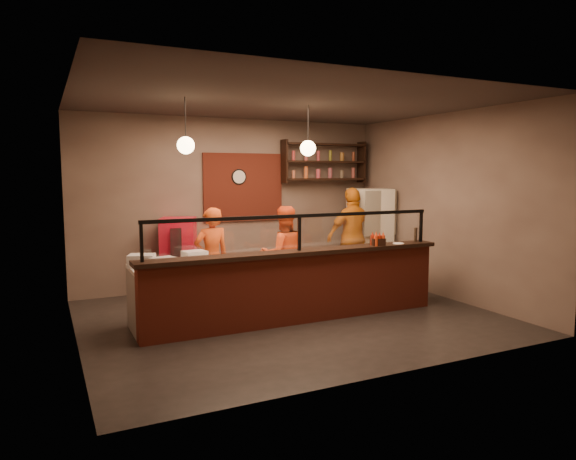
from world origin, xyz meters
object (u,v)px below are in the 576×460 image
pizza_dough (306,255)px  cook_left (212,258)px  red_cooler (179,256)px  pepper_mill (416,235)px  cook_mid (284,255)px  fridge (369,235)px  wall_clock (239,177)px  cook_right (353,237)px  condiment_caddy (378,242)px

pizza_dough → cook_left: bearing=145.8°
red_cooler → pepper_mill: 4.12m
cook_mid → pizza_dough: (0.09, -0.64, 0.09)m
fridge → pizza_dough: size_ratio=3.54×
wall_clock → red_cooler: bearing=-166.2°
pizza_dough → pepper_mill: pepper_mill is taller
cook_left → pizza_dough: cook_left is taller
cook_left → cook_mid: (1.18, -0.21, 0.00)m
cook_mid → pepper_mill: 2.19m
pizza_dough → pepper_mill: size_ratio=2.34×
wall_clock → fridge: (2.50, -0.76, -1.17)m
red_cooler → cook_mid: bearing=-21.9°
fridge → pizza_dough: fridge is taller
cook_left → cook_mid: bearing=161.2°
cook_right → cook_mid: bearing=21.4°
wall_clock → pepper_mill: bearing=-53.0°
cook_mid → condiment_caddy: size_ratio=8.11×
fridge → cook_right: bearing=-138.9°
red_cooler → condiment_caddy: 3.56m
cook_right → condiment_caddy: cook_right is taller
cook_left → pepper_mill: size_ratio=7.23×
wall_clock → cook_right: (1.95, -1.02, -1.15)m
pepper_mill → condiment_caddy: bearing=-173.1°
wall_clock → red_cooler: 1.92m
fridge → pepper_mill: (-0.45, -1.95, 0.24)m
wall_clock → red_cooler: size_ratio=0.22×
cook_right → pepper_mill: cook_right is taller
cook_left → pepper_mill: cook_left is taller
condiment_caddy → cook_left: bearing=148.8°
cook_left → cook_mid: size_ratio=1.00×
red_cooler → wall_clock: bearing=35.6°
fridge → condiment_caddy: (-1.27, -2.05, 0.18)m
cook_left → red_cooler: 1.18m
fridge → cook_left: bearing=-152.3°
cook_mid → pizza_dough: size_ratio=3.10×
condiment_caddy → red_cooler: bearing=134.9°
cook_mid → fridge: size_ratio=0.88×
wall_clock → condiment_caddy: (1.23, -2.82, -0.98)m
fridge → pizza_dough: 2.73m
condiment_caddy → cook_right: bearing=68.2°
wall_clock → condiment_caddy: bearing=-66.4°
red_cooler → pizza_dough: bearing=-31.1°
pepper_mill → cook_left: bearing=157.6°
fridge → pepper_mill: fridge is taller
cook_right → pepper_mill: (0.10, -1.70, 0.22)m
pizza_dough → pepper_mill: 1.86m
wall_clock → pizza_dough: 2.62m
cook_left → condiment_caddy: 2.64m
wall_clock → cook_left: wall_clock is taller
cook_left → condiment_caddy: cook_left is taller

